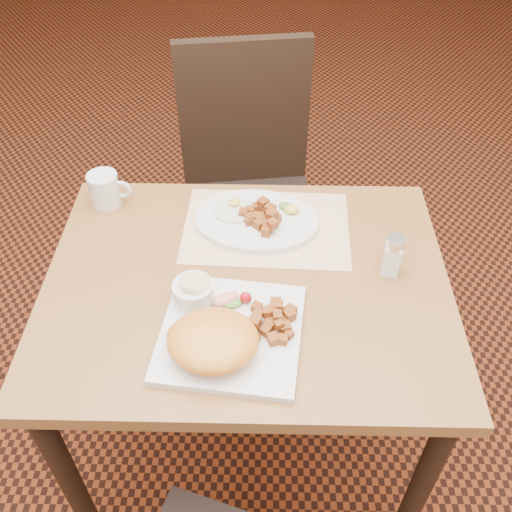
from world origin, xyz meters
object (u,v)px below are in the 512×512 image
object	(u,v)px
plate_oval	(256,220)
coffee_mug	(105,189)
chair_far	(248,181)
plate_square	(231,333)
salt_shaker	(393,255)
table	(247,312)

from	to	relation	value
plate_oval	coffee_mug	world-z (taller)	coffee_mug
chair_far	plate_oval	bearing A→B (deg)	86.29
plate_square	salt_shaker	size ratio (longest dim) A/B	2.80
plate_oval	coffee_mug	bearing A→B (deg)	168.92
table	plate_oval	distance (m)	0.23
plate_square	plate_oval	bearing A→B (deg)	82.70
table	plate_oval	world-z (taller)	plate_oval
table	plate_square	size ratio (longest dim) A/B	3.21
chair_far	coffee_mug	bearing A→B (deg)	39.61
plate_oval	salt_shaker	distance (m)	0.34
table	coffee_mug	world-z (taller)	coffee_mug
chair_far	plate_square	bearing A→B (deg)	81.21
table	plate_square	world-z (taller)	plate_square
coffee_mug	chair_far	bearing A→B (deg)	47.75
coffee_mug	plate_oval	bearing A→B (deg)	-11.08
plate_oval	table	bearing A→B (deg)	-95.23
plate_square	salt_shaker	world-z (taller)	salt_shaker
plate_oval	coffee_mug	distance (m)	0.39
table	chair_far	xyz separation A→B (m)	(-0.02, 0.65, -0.10)
chair_far	plate_square	distance (m)	0.83
plate_square	chair_far	bearing A→B (deg)	89.36
coffee_mug	salt_shaker	bearing A→B (deg)	-18.84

